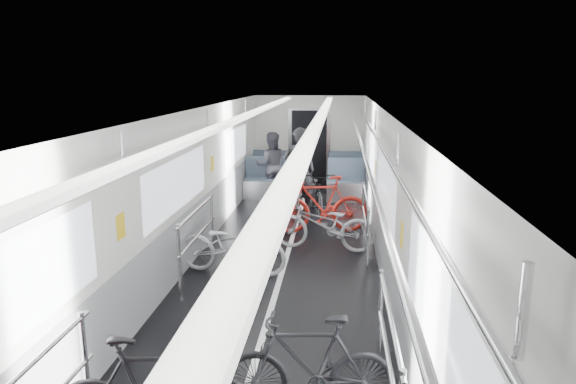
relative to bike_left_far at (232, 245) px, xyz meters
name	(u,v)px	position (x,y,z in m)	size (l,w,h in m)	color
car_shell	(291,180)	(0.74, 1.62, 0.69)	(3.02, 14.01, 2.41)	black
bike_left_far	(232,245)	(0.00, 0.00, 0.00)	(0.58, 1.67, 0.88)	#ACADB1
bike_right_near	(309,365)	(1.35, -3.18, 0.02)	(0.43, 1.53, 0.92)	black
bike_right_mid	(324,224)	(1.33, 1.18, 0.02)	(0.60, 1.73, 0.91)	#999A9D
bike_right_far	(321,205)	(1.25, 2.18, 0.11)	(0.51, 1.82, 1.09)	red
bike_aisle	(316,192)	(1.10, 3.49, 0.05)	(0.65, 1.85, 0.97)	black
person_standing	(299,171)	(0.72, 3.59, 0.49)	(0.68, 0.45, 1.86)	black
person_seated	(271,165)	(-0.06, 4.98, 0.36)	(0.78, 0.61, 1.60)	#33313A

